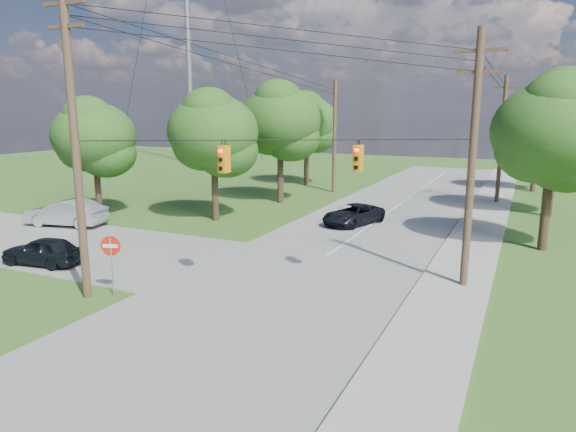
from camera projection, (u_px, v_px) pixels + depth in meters
The scene contains 20 objects.
ground at pixel (175, 320), 18.30m from camera, with size 140.00×140.00×0.00m, color #385C1E.
main_road at pixel (285, 285), 21.90m from camera, with size 10.00×100.00×0.03m, color gray.
sidewalk_east at pixel (448, 309), 19.10m from camera, with size 2.60×100.00×0.12m, color #9B9791.
pole_sw at pixel (75, 140), 19.31m from camera, with size 2.00×0.32×12.00m.
pole_ne at pixel (472, 158), 20.58m from camera, with size 2.00×0.32×10.50m.
pole_north_e at pixel (502, 139), 40.16m from camera, with size 2.00×0.32×10.00m.
pole_north_w at pixel (335, 135), 45.94m from camera, with size 2.00×0.32×10.00m.
power_lines at pixel (332, 74), 26.06m from camera, with size 13.93×29.62×4.93m.
traffic_signals at pixel (292, 158), 20.05m from camera, with size 4.91×3.27×1.05m.
tree_w_near at pixel (213, 132), 33.73m from camera, with size 6.00×6.00×8.40m.
tree_w_mid at pixel (280, 120), 40.27m from camera, with size 6.40×6.40×9.22m.
tree_w_far at pixel (307, 122), 50.04m from camera, with size 6.00×6.00×8.73m.
tree_e_near at pixel (554, 132), 26.23m from camera, with size 6.20×6.20×8.81m.
tree_e_mid at pixel (558, 117), 34.75m from camera, with size 6.60×6.60×9.64m.
tree_e_far at pixel (538, 126), 46.01m from camera, with size 5.80×5.80×8.32m.
tree_cross_n at pixel (94, 136), 34.91m from camera, with size 5.60×5.60×7.91m.
car_cross_dark at pixel (43, 251), 24.63m from camera, with size 1.62×4.02×1.37m, color black.
car_cross_silver at pixel (66, 213), 32.87m from camera, with size 1.81×5.19×1.71m, color #A3A5AA.
car_main_north at pixel (353, 214), 33.38m from camera, with size 2.17×4.70×1.31m, color black.
do_not_enter_sign at pixel (111, 252), 20.40m from camera, with size 0.78×0.32×2.46m.
Camera 1 is at (10.96, -13.83, 7.33)m, focal length 32.00 mm.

